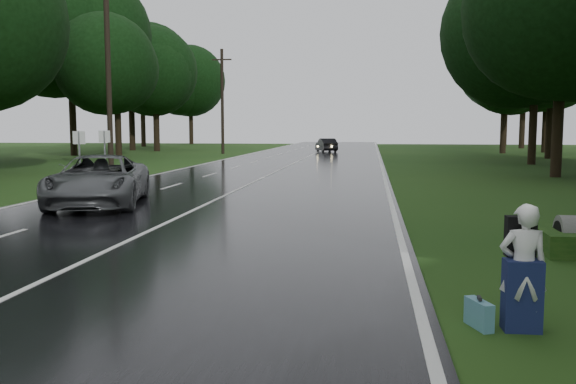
% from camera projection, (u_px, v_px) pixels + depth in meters
% --- Properties ---
extents(ground, '(160.00, 160.00, 0.00)m').
position_uv_depth(ground, '(80.00, 266.00, 10.81)').
color(ground, '#204013').
rests_on(ground, ground).
extents(road, '(12.00, 140.00, 0.04)m').
position_uv_depth(road, '(268.00, 176.00, 30.51)').
color(road, black).
rests_on(road, ground).
extents(lane_center, '(0.12, 140.00, 0.01)m').
position_uv_depth(lane_center, '(268.00, 175.00, 30.51)').
color(lane_center, silver).
rests_on(lane_center, road).
extents(grey_car, '(3.92, 6.09, 1.56)m').
position_uv_depth(grey_car, '(99.00, 180.00, 18.79)').
color(grey_car, '#4C4F51').
rests_on(grey_car, road).
extents(far_car, '(2.54, 4.27, 1.33)m').
position_uv_depth(far_car, '(326.00, 145.00, 59.36)').
color(far_car, black).
rests_on(far_car, road).
extents(hitchhiker, '(0.58, 0.52, 1.56)m').
position_uv_depth(hitchhiker, '(523.00, 272.00, 7.31)').
color(hitchhiker, silver).
rests_on(hitchhiker, ground).
extents(suitcase, '(0.30, 0.50, 0.35)m').
position_uv_depth(suitcase, '(479.00, 314.00, 7.45)').
color(suitcase, teal).
rests_on(suitcase, ground).
extents(utility_pole_mid, '(1.80, 0.28, 10.34)m').
position_uv_depth(utility_pole_mid, '(111.00, 174.00, 32.12)').
color(utility_pole_mid, black).
rests_on(utility_pole_mid, ground).
extents(utility_pole_far, '(1.80, 0.28, 9.57)m').
position_uv_depth(utility_pole_far, '(223.00, 154.00, 56.29)').
color(utility_pole_far, black).
rests_on(utility_pole_far, ground).
extents(road_sign_a, '(0.55, 0.10, 2.29)m').
position_uv_depth(road_sign_a, '(81.00, 185.00, 25.97)').
color(road_sign_a, white).
rests_on(road_sign_a, ground).
extents(road_sign_b, '(0.55, 0.10, 2.30)m').
position_uv_depth(road_sign_b, '(106.00, 180.00, 28.43)').
color(road_sign_b, white).
rests_on(road_sign_b, ground).
extents(tree_left_e, '(8.38, 8.38, 13.10)m').
position_uv_depth(tree_left_e, '(119.00, 158.00, 48.38)').
color(tree_left_e, black).
rests_on(tree_left_e, ground).
extents(tree_left_f, '(9.06, 9.06, 14.15)m').
position_uv_depth(tree_left_f, '(157.00, 151.00, 62.44)').
color(tree_left_f, black).
rests_on(tree_left_f, ground).
extents(tree_right_d, '(9.19, 9.19, 14.35)m').
position_uv_depth(tree_right_d, '(555.00, 177.00, 30.01)').
color(tree_right_d, black).
rests_on(tree_right_d, ground).
extents(tree_right_e, '(9.48, 9.48, 14.82)m').
position_uv_depth(tree_right_e, '(531.00, 164.00, 40.16)').
color(tree_right_e, black).
rests_on(tree_right_e, ground).
extents(tree_right_f, '(8.72, 8.72, 13.63)m').
position_uv_depth(tree_right_f, '(502.00, 153.00, 57.22)').
color(tree_right_f, black).
rests_on(tree_right_f, ground).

